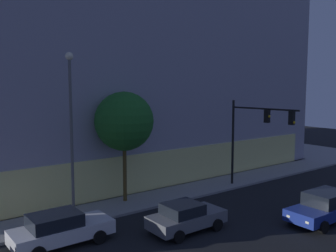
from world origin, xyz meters
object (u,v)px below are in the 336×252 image
modern_building (87,60)px  car_white (60,229)px  street_lamp_sidewalk (71,117)px  traffic_light_far_corner (256,127)px  sidewalk_tree (124,121)px  car_blue (324,207)px  car_grey (186,217)px

modern_building → car_white: 24.08m
modern_building → street_lamp_sidewalk: modern_building is taller
modern_building → traffic_light_far_corner: bearing=-78.0°
sidewalk_tree → modern_building: bearing=73.1°
traffic_light_far_corner → street_lamp_sidewalk: street_lamp_sidewalk is taller
sidewalk_tree → car_white: 8.18m
street_lamp_sidewalk → car_blue: size_ratio=1.99×
sidewalk_tree → car_grey: 7.52m
car_grey → car_blue: bearing=-27.0°
car_white → car_grey: (5.88, -2.25, -0.05)m
car_blue → street_lamp_sidewalk: bearing=141.6°
car_grey → car_white: bearing=159.1°
car_grey → modern_building: bearing=78.0°
car_grey → car_blue: 7.90m
traffic_light_far_corner → car_white: bearing=-178.0°
sidewalk_tree → car_blue: 12.77m
car_white → car_grey: size_ratio=1.15×
sidewalk_tree → car_white: sidewalk_tree is taller
street_lamp_sidewalk → sidewalk_tree: 3.97m
street_lamp_sidewalk → car_blue: 14.94m
street_lamp_sidewalk → car_white: bearing=-122.7°
modern_building → car_white: modern_building is taller
street_lamp_sidewalk → car_white: size_ratio=1.94×
sidewalk_tree → car_blue: size_ratio=1.52×
street_lamp_sidewalk → car_grey: (4.01, -5.16, -5.07)m
street_lamp_sidewalk → sidewalk_tree: bearing=12.1°
car_white → car_blue: car_blue is taller
modern_building → street_lamp_sidewalk: size_ratio=3.69×
sidewalk_tree → car_blue: bearing=-53.1°
car_grey → car_blue: car_blue is taller
sidewalk_tree → car_grey: bearing=-88.5°
car_white → car_blue: bearing=-24.3°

